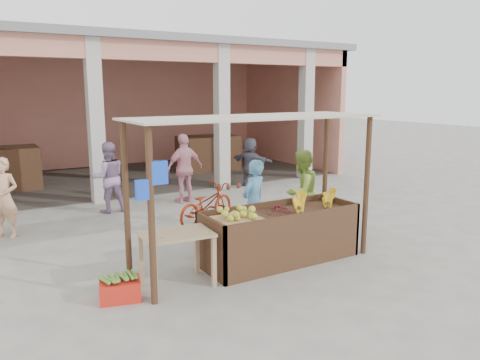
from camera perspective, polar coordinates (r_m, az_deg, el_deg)
ground at (r=7.63m, az=1.73°, el=-10.44°), size 60.00×60.00×0.00m
market_building at (r=15.41m, az=-16.43°, el=10.22°), size 14.40×6.40×4.20m
fruit_stall at (r=7.76m, az=4.89°, el=-6.96°), size 2.60×0.95×0.80m
stall_awning at (r=7.19m, az=1.47°, el=4.53°), size 4.09×1.35×2.39m
banana_heap at (r=8.07m, az=8.82°, el=-2.69°), size 1.05×0.57×0.19m
melon_tray at (r=7.15m, az=-0.33°, el=-4.41°), size 0.68×0.59×0.19m
berry_heap at (r=7.67m, az=4.71°, el=-3.52°), size 0.44×0.36×0.14m
side_table at (r=6.73m, az=-7.71°, el=-7.52°), size 1.04×0.74×0.80m
papaya_pile at (r=6.66m, az=-7.77°, el=-5.51°), size 0.75×0.43×0.22m
red_crate at (r=6.64m, az=-14.41°, el=-12.86°), size 0.61×0.50×0.28m
plantain_bundle at (r=6.58m, az=-14.49°, el=-11.45°), size 0.39×0.27×0.08m
produce_sacks at (r=13.29m, az=-1.39°, el=0.27°), size 1.04×0.78×0.63m
vendor_blue at (r=8.43m, az=1.69°, el=-2.41°), size 0.76×0.67×1.67m
vendor_green at (r=9.12m, az=7.49°, el=-1.23°), size 0.93×0.69×1.74m
motorcycle at (r=9.83m, az=-4.14°, el=-2.88°), size 1.17×1.76×0.87m
shopper_b at (r=11.68m, az=-6.78°, el=1.70°), size 1.15×0.73×1.83m
shopper_d at (r=13.60m, az=1.26°, el=2.38°), size 1.10×1.50×1.50m
shopper_e at (r=9.90m, az=-26.82°, el=-1.78°), size 0.75×0.72×1.60m
shopper_f at (r=11.08m, az=-15.80°, el=0.69°), size 0.89×0.54×1.77m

